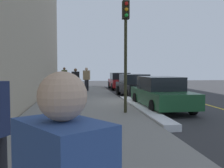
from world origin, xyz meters
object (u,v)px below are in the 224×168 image
at_px(pedestrian_tan_coat, 87,78).
at_px(pedestrian_black_coat, 76,80).
at_px(parked_car_red, 120,81).
at_px(pedestrian_olive_coat, 64,77).
at_px(parked_car_green, 161,93).
at_px(parked_car_black, 134,85).
at_px(traffic_light_pole, 126,38).

bearing_deg(pedestrian_tan_coat, pedestrian_black_coat, -24.20).
relative_size(parked_car_red, pedestrian_olive_coat, 2.22).
xyz_separation_m(parked_car_green, pedestrian_tan_coat, (-9.00, -3.12, 0.37)).
height_order(parked_car_red, pedestrian_tan_coat, pedestrian_tan_coat).
relative_size(pedestrian_tan_coat, pedestrian_black_coat, 1.05).
xyz_separation_m(parked_car_black, traffic_light_pole, (7.39, -1.96, 2.34)).
xyz_separation_m(parked_car_green, pedestrian_black_coat, (-7.13, -3.96, 0.33)).
bearing_deg(parked_car_green, parked_car_red, 179.83).
xyz_separation_m(parked_car_red, parked_car_green, (12.12, -0.04, 0.00)).
bearing_deg(pedestrian_olive_coat, pedestrian_tan_coat, 25.27).
xyz_separation_m(parked_car_black, pedestrian_olive_coat, (-7.18, -5.04, 0.38)).
xyz_separation_m(pedestrian_tan_coat, pedestrian_black_coat, (1.87, -0.84, -0.04)).
bearing_deg(pedestrian_tan_coat, traffic_light_pole, 6.37).
xyz_separation_m(pedestrian_olive_coat, traffic_light_pole, (14.57, 3.08, 1.95)).
bearing_deg(pedestrian_black_coat, parked_car_black, 72.18).
distance_m(parked_car_black, traffic_light_pole, 7.99).
distance_m(parked_car_red, pedestrian_black_coat, 6.40).
distance_m(pedestrian_tan_coat, pedestrian_black_coat, 2.05).
bearing_deg(parked_car_red, parked_car_green, -0.17).
distance_m(parked_car_red, parked_car_green, 12.12).
relative_size(pedestrian_olive_coat, pedestrian_black_coat, 1.06).
height_order(parked_car_red, pedestrian_olive_coat, pedestrian_olive_coat).
distance_m(parked_car_green, traffic_light_pole, 3.40).
height_order(parked_car_red, traffic_light_pole, traffic_light_pole).
relative_size(parked_car_black, pedestrian_black_coat, 2.59).
bearing_deg(parked_car_green, pedestrian_black_coat, -150.96).
bearing_deg(pedestrian_olive_coat, traffic_light_pole, 11.94).
xyz_separation_m(parked_car_black, pedestrian_tan_coat, (-3.15, -3.14, 0.37)).
bearing_deg(parked_car_black, parked_car_red, 179.85).
height_order(parked_car_green, pedestrian_tan_coat, pedestrian_tan_coat).
bearing_deg(pedestrian_tan_coat, pedestrian_olive_coat, -154.73).
bearing_deg(traffic_light_pole, parked_car_green, 128.41).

